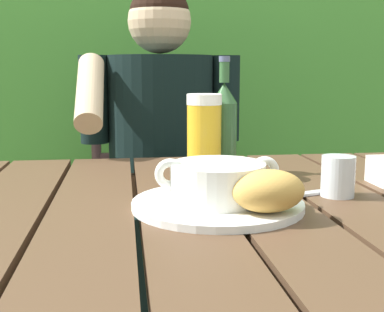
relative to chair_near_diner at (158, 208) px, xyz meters
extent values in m
cube|color=#493322|center=(-0.32, -0.89, 0.24)|extent=(0.14, 0.90, 0.04)
cube|color=#493322|center=(-0.17, -0.89, 0.24)|extent=(0.14, 0.90, 0.04)
cube|color=#493322|center=(-0.02, -0.89, 0.24)|extent=(0.14, 0.90, 0.04)
cube|color=#493322|center=(0.13, -0.89, 0.24)|extent=(0.14, 0.90, 0.04)
cube|color=#493322|center=(0.28, -0.89, 0.24)|extent=(0.14, 0.90, 0.04)
cube|color=#493322|center=(-0.02, -0.47, 0.18)|extent=(1.28, 0.03, 0.08)
cube|color=#408430|center=(-0.02, 0.66, 0.43)|extent=(3.51, 0.60, 1.82)
cylinder|color=#4C3823|center=(0.74, 0.81, 0.64)|extent=(0.10, 0.10, 2.24)
cylinder|color=#402C2D|center=(0.22, -0.27, -0.25)|extent=(0.04, 0.04, 0.46)
cylinder|color=#402C2D|center=(0.22, 0.15, -0.25)|extent=(0.04, 0.04, 0.46)
cylinder|color=#402C2D|center=(-0.22, 0.15, -0.25)|extent=(0.04, 0.04, 0.46)
cube|color=#402C2D|center=(0.00, -0.06, 0.00)|extent=(0.47, 0.46, 0.02)
cylinder|color=#402C2D|center=(0.22, 0.15, 0.22)|extent=(0.04, 0.04, 0.48)
cylinder|color=#402C2D|center=(-0.22, 0.15, 0.22)|extent=(0.04, 0.04, 0.48)
cube|color=#402C2D|center=(0.00, 0.15, 0.15)|extent=(0.43, 0.02, 0.04)
cube|color=#402C2D|center=(0.00, 0.15, 0.27)|extent=(0.43, 0.02, 0.04)
cube|color=#402C2D|center=(0.00, 0.15, 0.39)|extent=(0.43, 0.02, 0.04)
cylinder|color=black|center=(0.08, -0.26, 0.03)|extent=(0.13, 0.40, 0.13)
cylinder|color=black|center=(-0.09, -0.26, 0.03)|extent=(0.13, 0.40, 0.13)
cylinder|color=black|center=(0.00, -0.16, 0.28)|extent=(0.32, 0.32, 0.49)
sphere|color=tan|center=(0.00, -0.16, 0.62)|extent=(0.19, 0.19, 0.19)
sphere|color=black|center=(0.00, -0.16, 0.64)|extent=(0.18, 0.18, 0.18)
cylinder|color=black|center=(0.20, -0.18, 0.39)|extent=(0.08, 0.08, 0.26)
cylinder|color=black|center=(-0.20, -0.18, 0.39)|extent=(0.08, 0.08, 0.26)
cylinder|color=tan|center=(-0.20, -0.34, 0.42)|extent=(0.07, 0.25, 0.21)
cylinder|color=white|center=(0.04, -0.93, 0.26)|extent=(0.28, 0.28, 0.01)
cylinder|color=white|center=(0.04, -0.93, 0.30)|extent=(0.16, 0.16, 0.06)
cylinder|color=#C57527|center=(0.04, -0.93, 0.31)|extent=(0.14, 0.14, 0.01)
torus|color=white|center=(-0.04, -0.93, 0.31)|extent=(0.05, 0.01, 0.05)
torus|color=white|center=(0.12, -0.93, 0.31)|extent=(0.05, 0.01, 0.05)
ellipsoid|color=#C19244|center=(0.10, -1.01, 0.30)|extent=(0.13, 0.11, 0.06)
cylinder|color=gold|center=(0.05, -0.69, 0.33)|extent=(0.07, 0.07, 0.15)
cylinder|color=white|center=(0.05, -0.69, 0.42)|extent=(0.07, 0.07, 0.02)
cylinder|color=#2F572E|center=(0.10, -0.64, 0.33)|extent=(0.06, 0.06, 0.15)
cone|color=#2F572E|center=(0.10, -0.64, 0.43)|extent=(0.06, 0.06, 0.04)
cylinder|color=#2F572E|center=(0.10, -0.64, 0.47)|extent=(0.02, 0.02, 0.04)
cylinder|color=#4F5978|center=(0.10, -0.64, 0.50)|extent=(0.02, 0.02, 0.01)
cylinder|color=silver|center=(0.26, -0.88, 0.29)|extent=(0.06, 0.06, 0.07)
cube|color=silver|center=(0.21, -0.87, 0.26)|extent=(0.13, 0.06, 0.00)
cube|color=black|center=(0.15, -0.89, 0.26)|extent=(0.07, 0.04, 0.01)
camera|label=1|loc=(-0.11, -1.74, 0.48)|focal=48.22mm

